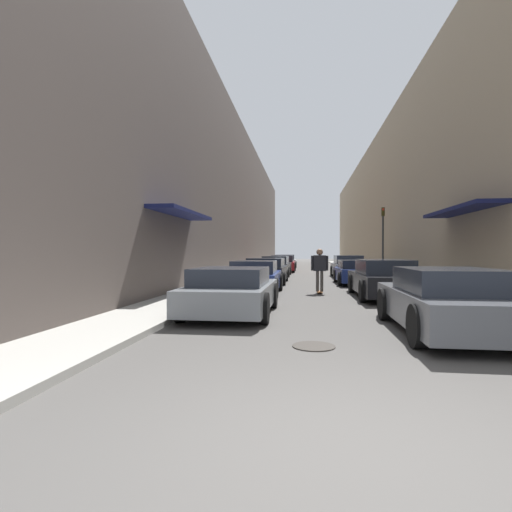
# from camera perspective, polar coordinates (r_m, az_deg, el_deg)

# --- Properties ---
(ground) EXTENTS (131.93, 131.93, 0.00)m
(ground) POSITION_cam_1_polar(r_m,az_deg,el_deg) (27.11, 7.75, -2.72)
(ground) COLOR #4C4947
(curb_strip_left) EXTENTS (1.80, 59.97, 0.12)m
(curb_strip_left) POSITION_cam_1_polar(r_m,az_deg,el_deg) (33.31, 0.47, -2.00)
(curb_strip_left) COLOR #A3A099
(curb_strip_left) RESTS_ON ground
(curb_strip_right) EXTENTS (1.80, 59.97, 0.12)m
(curb_strip_right) POSITION_cam_1_polar(r_m,az_deg,el_deg) (33.40, 14.73, -2.01)
(curb_strip_right) COLOR #A3A099
(curb_strip_right) RESTS_ON ground
(building_row_left) EXTENTS (4.90, 59.97, 11.26)m
(building_row_left) POSITION_cam_1_polar(r_m,az_deg,el_deg) (33.97, -4.44, 7.46)
(building_row_left) COLOR #564C47
(building_row_left) RESTS_ON ground
(building_row_right) EXTENTS (4.90, 59.97, 10.51)m
(building_row_right) POSITION_cam_1_polar(r_m,az_deg,el_deg) (34.08, 19.62, 6.77)
(building_row_right) COLOR tan
(building_row_right) RESTS_ON ground
(parked_car_left_0) EXTENTS (2.03, 4.10, 1.16)m
(parked_car_left_0) POSITION_cam_1_polar(r_m,az_deg,el_deg) (9.88, -3.44, -5.05)
(parked_car_left_0) COLOR gray
(parked_car_left_0) RESTS_ON ground
(parked_car_left_1) EXTENTS (1.85, 4.18, 1.23)m
(parked_car_left_1) POSITION_cam_1_polar(r_m,az_deg,el_deg) (14.77, -0.10, -3.10)
(parked_car_left_1) COLOR navy
(parked_car_left_1) RESTS_ON ground
(parked_car_left_2) EXTENTS (2.03, 4.46, 1.25)m
(parked_car_left_2) POSITION_cam_1_polar(r_m,az_deg,el_deg) (19.90, 1.51, -2.14)
(parked_car_left_2) COLOR black
(parked_car_left_2) RESTS_ON ground
(parked_car_left_3) EXTENTS (1.88, 4.77, 1.29)m
(parked_car_left_3) POSITION_cam_1_polar(r_m,az_deg,el_deg) (26.03, 2.87, -1.47)
(parked_car_left_3) COLOR #232326
(parked_car_left_3) RESTS_ON ground
(parked_car_left_4) EXTENTS (2.02, 4.82, 1.30)m
(parked_car_left_4) POSITION_cam_1_polar(r_m,az_deg,el_deg) (31.64, 3.81, -1.10)
(parked_car_left_4) COLOR maroon
(parked_car_left_4) RESTS_ON ground
(parked_car_left_5) EXTENTS (2.09, 4.50, 1.31)m
(parked_car_left_5) POSITION_cam_1_polar(r_m,az_deg,el_deg) (37.72, 4.18, -0.83)
(parked_car_left_5) COLOR #B7B7BC
(parked_car_left_5) RESTS_ON ground
(parked_car_right_0) EXTENTS (1.94, 4.37, 1.24)m
(parked_car_right_0) POSITION_cam_1_polar(r_m,az_deg,el_deg) (8.43, 25.51, -5.84)
(parked_car_right_0) COLOR #515459
(parked_car_right_0) RESTS_ON ground
(parked_car_right_1) EXTENTS (1.90, 4.80, 1.29)m
(parked_car_right_1) POSITION_cam_1_polar(r_m,az_deg,el_deg) (14.21, 17.63, -3.15)
(parked_car_right_1) COLOR black
(parked_car_right_1) RESTS_ON ground
(parked_car_right_2) EXTENTS (1.91, 3.98, 1.17)m
(parked_car_right_2) POSITION_cam_1_polar(r_m,az_deg,el_deg) (19.76, 14.11, -2.27)
(parked_car_right_2) COLOR navy
(parked_car_right_2) RESTS_ON ground
(parked_car_right_3) EXTENTS (1.87, 4.53, 1.35)m
(parked_car_right_3) POSITION_cam_1_polar(r_m,az_deg,el_deg) (24.77, 12.96, -1.53)
(parked_car_right_3) COLOR gray
(parked_car_right_3) RESTS_ON ground
(skateboarder) EXTENTS (0.64, 0.78, 1.67)m
(skateboarder) POSITION_cam_1_polar(r_m,az_deg,el_deg) (15.08, 9.08, -1.41)
(skateboarder) COLOR brown
(skateboarder) RESTS_ON ground
(manhole_cover) EXTENTS (0.70, 0.70, 0.02)m
(manhole_cover) POSITION_cam_1_polar(r_m,az_deg,el_deg) (6.73, 8.24, -12.63)
(manhole_cover) COLOR #332D28
(manhole_cover) RESTS_ON ground
(traffic_light) EXTENTS (0.16, 0.22, 3.80)m
(traffic_light) POSITION_cam_1_polar(r_m,az_deg,el_deg) (22.26, 17.68, 2.85)
(traffic_light) COLOR #2D2D2D
(traffic_light) RESTS_ON curb_strip_right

